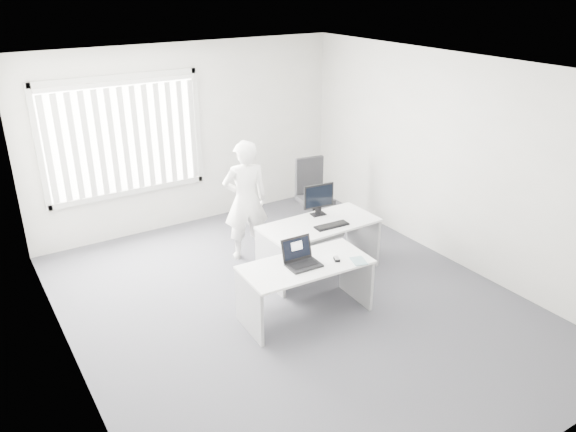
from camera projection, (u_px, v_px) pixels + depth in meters
ground at (294, 304)px, 6.82m from camera, size 6.00×6.00×0.00m
wall_back at (188, 137)px, 8.59m from camera, size 5.00×0.02×2.80m
wall_front at (526, 330)px, 3.94m from camera, size 5.00×0.02×2.80m
wall_left at (61, 252)px, 5.04m from camera, size 0.02×6.00×2.80m
wall_right at (451, 161)px, 7.49m from camera, size 0.02×6.00×2.80m
ceiling at (295, 69)px, 5.71m from camera, size 5.00×6.00×0.02m
window at (123, 137)px, 8.01m from camera, size 2.32×0.06×1.76m
blinds at (125, 140)px, 7.97m from camera, size 2.20×0.10×1.50m
desk_near at (306, 278)px, 6.43m from camera, size 1.51×0.77×0.68m
desk_far at (319, 237)px, 7.38m from camera, size 1.56×0.75×0.71m
office_chair at (313, 207)px, 8.78m from camera, size 0.71×0.71×1.10m
person at (246, 200)px, 7.66m from camera, size 0.71×0.56×1.70m
laptop at (304, 255)px, 6.24m from camera, size 0.38×0.34×0.29m
paper_sheet at (329, 258)px, 6.47m from camera, size 0.30×0.23×0.00m
mouse at (337, 259)px, 6.41m from camera, size 0.09×0.12×0.04m
booklet at (359, 261)px, 6.40m from camera, size 0.21×0.25×0.01m
keyboard at (332, 226)px, 7.20m from camera, size 0.47×0.18×0.02m
monitor at (319, 200)px, 7.47m from camera, size 0.45×0.18×0.43m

